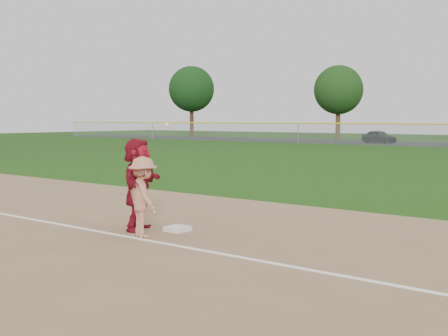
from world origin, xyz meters
The scene contains 8 objects.
ground centered at (0.00, 0.00, 0.00)m, with size 160.00×160.00×0.00m, color #1A420C.
foul_line centered at (0.00, -0.80, 0.03)m, with size 60.00×0.10×0.01m, color white.
first_base centered at (-0.30, 0.25, 0.07)m, with size 0.45×0.45×0.10m, color white.
base_runner centered at (-1.05, -0.17, 1.01)m, with size 1.84×0.59×1.98m, color maroon.
car_left centered at (-14.00, 45.73, 0.65)m, with size 1.52×3.77×1.29m, color black.
first_base_play centered at (-0.46, -0.60, 0.84)m, with size 1.20×0.96×2.31m.
tree_0 centered at (-44.00, 52.00, 6.59)m, with size 6.40×6.40×9.81m.
tree_1 centered at (-22.00, 53.00, 5.83)m, with size 5.80×5.80×8.75m.
Camera 1 is at (7.61, -8.54, 2.40)m, focal length 45.00 mm.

